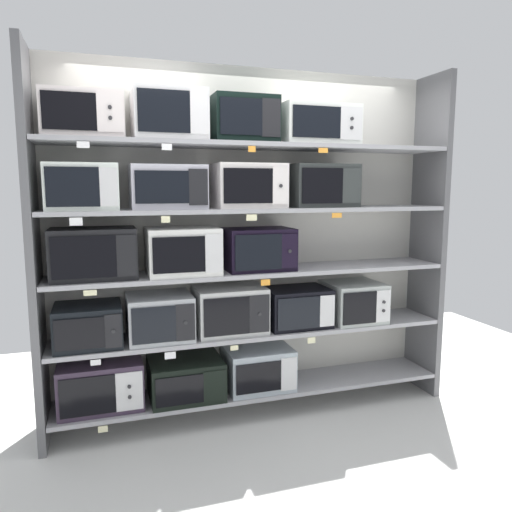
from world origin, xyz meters
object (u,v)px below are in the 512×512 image
object	(u,v)px
microwave_17	(243,120)
microwave_11	(82,187)
microwave_15	(83,115)
microwave_16	(169,116)
microwave_3	(88,325)
microwave_14	(321,186)
microwave_12	(168,187)
microwave_5	(230,310)
microwave_13	(248,186)
microwave_8	(94,253)
microwave_10	(258,249)
microwave_1	(186,378)
microwave_6	(296,307)
microwave_7	(353,301)
microwave_9	(182,251)
microwave_4	(160,317)
microwave_18	(316,125)
microwave_0	(101,385)
microwave_2	(258,367)

from	to	relation	value
microwave_17	microwave_11	bearing A→B (deg)	-179.99
microwave_15	microwave_16	distance (m)	0.54
microwave_3	microwave_14	bearing A→B (deg)	-0.01
microwave_12	microwave_15	bearing A→B (deg)	-179.97
microwave_5	microwave_13	bearing A→B (deg)	0.05
microwave_8	microwave_10	bearing A→B (deg)	-0.01
microwave_10	microwave_15	distance (m)	1.47
microwave_3	microwave_1	bearing A→B (deg)	0.01
microwave_6	microwave_1	bearing A→B (deg)	179.98
microwave_7	microwave_11	distance (m)	2.17
microwave_3	microwave_16	size ratio (longest dim) A/B	0.91
microwave_6	microwave_16	xyz separation A→B (m)	(-0.93, 0.00, 1.37)
microwave_7	microwave_5	bearing A→B (deg)	180.00
microwave_11	microwave_9	bearing A→B (deg)	0.03
microwave_3	microwave_4	world-z (taller)	microwave_4
microwave_11	microwave_18	xyz separation A→B (m)	(1.63, 0.00, 0.44)
microwave_0	microwave_4	xyz separation A→B (m)	(0.41, 0.00, 0.44)
microwave_6	microwave_10	size ratio (longest dim) A/B	0.98
microwave_8	microwave_13	distance (m)	1.15
microwave_10	microwave_13	bearing A→B (deg)	179.80
microwave_5	microwave_13	size ratio (longest dim) A/B	1.03
microwave_8	microwave_18	distance (m)	1.81
microwave_4	microwave_10	size ratio (longest dim) A/B	0.90
microwave_3	microwave_6	distance (m)	1.50
microwave_5	microwave_7	xyz separation A→B (m)	(1.01, -0.00, -0.01)
microwave_10	microwave_14	size ratio (longest dim) A/B	0.99
microwave_15	microwave_12	bearing A→B (deg)	0.03
microwave_10	microwave_4	bearing A→B (deg)	179.98
microwave_17	microwave_15	bearing A→B (deg)	-180.00
microwave_11	microwave_12	xyz separation A→B (m)	(0.54, 0.00, -0.00)
microwave_5	microwave_12	distance (m)	0.98
microwave_10	microwave_12	world-z (taller)	microwave_12
microwave_5	microwave_15	distance (m)	1.63
microwave_6	microwave_11	world-z (taller)	microwave_11
microwave_7	microwave_2	bearing A→B (deg)	179.97
microwave_13	microwave_16	distance (m)	0.72
microwave_1	microwave_16	bearing A→B (deg)	-179.78
microwave_8	microwave_0	bearing A→B (deg)	0.27
microwave_4	microwave_8	bearing A→B (deg)	-179.99
microwave_3	microwave_9	size ratio (longest dim) A/B	0.88
microwave_12	microwave_6	bearing A→B (deg)	-0.02
microwave_7	microwave_10	distance (m)	0.91
microwave_1	microwave_9	xyz separation A→B (m)	(-0.00, -0.00, 0.92)
microwave_13	microwave_18	bearing A→B (deg)	0.00
microwave_8	microwave_15	distance (m)	0.88
microwave_8	microwave_17	xyz separation A→B (m)	(1.02, 0.00, 0.89)
microwave_0	microwave_14	bearing A→B (deg)	0.00
microwave_1	microwave_9	distance (m)	0.92
microwave_17	microwave_5	bearing A→B (deg)	-179.91
microwave_4	microwave_6	size ratio (longest dim) A/B	0.92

